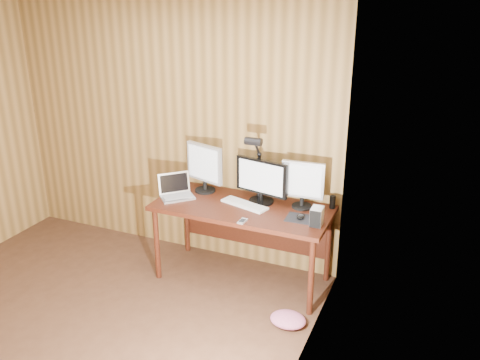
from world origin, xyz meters
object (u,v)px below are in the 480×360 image
Objects in this scene: laptop at (176,191)px; speaker at (333,202)px; monitor_right at (303,183)px; mouse at (301,216)px; keyboard at (245,204)px; desk_lamp at (256,158)px; hard_drive at (317,216)px; phone at (242,221)px; monitor_center at (261,181)px; monitor_left at (204,166)px; desk at (245,215)px.

speaker is at bearing -32.66° from laptop.
monitor_right is 3.96× the size of mouse.
speaker is at bearing 34.92° from keyboard.
monitor_right is 0.65× the size of desk_lamp.
hard_drive reaches higher than phone.
desk_lamp is (0.05, 0.14, 0.40)m from keyboard.
monitor_left is at bearing -172.16° from monitor_center.
hard_drive is at bearing -23.75° from mouse.
monitor_right is 3.90× the size of phone.
keyboard is 3.98× the size of speaker.
monitor_left is at bearing 175.28° from desk_lamp.
speaker reaches higher than keyboard.
mouse is 0.67m from desk_lamp.
speaker is (0.74, 0.25, 0.05)m from keyboard.
monitor_left is 0.55m from desk_lamp.
keyboard is (0.67, 0.06, -0.04)m from laptop.
speaker is (0.20, 0.32, 0.04)m from mouse.
speaker is (0.04, 0.38, -0.02)m from hard_drive.
hard_drive is (0.59, -0.26, -0.14)m from monitor_center.
desk is 0.41m from phone.
hard_drive is 0.62m from phone.
monitor_left reaches higher than monitor_center.
mouse is at bearing 32.41° from phone.
phone is (-0.37, -0.48, -0.22)m from monitor_right.
speaker reaches higher than mouse.
desk is at bearing -165.04° from speaker.
monitor_right is 0.65m from phone.
monitor_right is 0.91× the size of keyboard.
phone is 0.93× the size of speaker.
laptop is 3.46× the size of mouse.
monitor_left is 3.96× the size of speaker.
keyboard is 4.35× the size of mouse.
monitor_center is at bearing -169.09° from speaker.
laptop is at bearing -158.92° from keyboard.
mouse is (1.22, -0.02, -0.03)m from laptop.
hard_drive is at bearing 5.55° from keyboard.
desk_lamp is (-0.44, -0.02, 0.18)m from monitor_right.
desk is 3.40× the size of keyboard.
desk_lamp reaches higher than keyboard.
laptop is at bearing 174.70° from hard_drive.
phone is at bearing -53.97° from keyboard.
monitor_center is at bearing -18.02° from desk_lamp.
laptop reaches higher than desk.
monitor_left reaches higher than mouse.
monitor_center reaches higher than desk.
desk is 3.09× the size of monitor_center.
desk_lamp reaches higher than mouse.
monitor_left is (-0.59, 0.04, 0.04)m from monitor_center.
speaker is at bearing 81.79° from hard_drive.
mouse is at bearing -13.29° from monitor_center.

